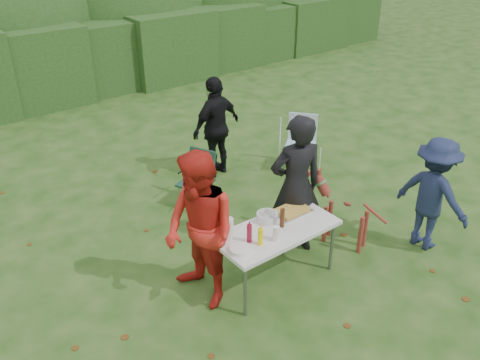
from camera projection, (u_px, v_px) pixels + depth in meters
ground at (259, 285)px, 6.18m from camera, size 80.00×80.00×0.00m
hedge_row at (33, 68)px, 11.35m from camera, size 22.00×1.40×1.70m
shrub_backdrop at (6, 22)px, 12.11m from camera, size 20.00×2.60×3.20m
folding_table at (276, 233)px, 5.96m from camera, size 1.50×0.70×0.74m
person_cook at (296, 187)px, 6.38m from camera, size 0.81×0.66×1.92m
person_red_jacket at (200, 232)px, 5.55m from camera, size 0.74×0.93×1.86m
person_black_puffy at (216, 127)px, 8.36m from camera, size 1.06×0.59×1.71m
child at (433, 194)px, 6.56m from camera, size 0.64×1.04×1.56m
dog at (346, 214)px, 6.72m from camera, size 0.74×1.08×0.95m
camping_chair at (195, 180)px, 7.65m from camera, size 0.70×0.70×0.85m
lawn_chair at (300, 144)px, 8.68m from camera, size 0.79×0.79×0.95m
food_tray at (292, 212)px, 6.25m from camera, size 0.45×0.30×0.02m
focaccia_bread at (292, 210)px, 6.24m from camera, size 0.40×0.26×0.04m
mustard_bottle at (260, 237)px, 5.62m from camera, size 0.06×0.06×0.20m
ketchup_bottle at (249, 233)px, 5.66m from camera, size 0.06×0.06×0.22m
beer_bottle at (282, 218)px, 5.92m from camera, size 0.06×0.06×0.24m
paper_towel_roll at (228, 229)px, 5.71m from camera, size 0.12×0.12×0.26m
cup_stack at (276, 233)px, 5.70m from camera, size 0.08×0.08×0.18m
pasta_bowl at (267, 217)px, 6.07m from camera, size 0.26×0.26×0.10m
plate_stack at (240, 250)px, 5.54m from camera, size 0.24×0.24×0.05m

